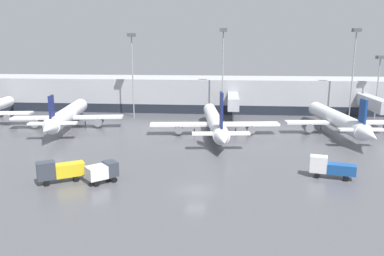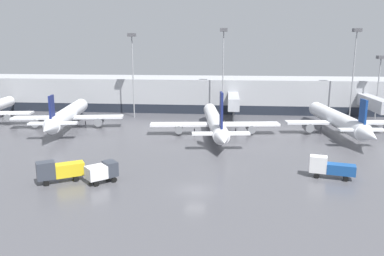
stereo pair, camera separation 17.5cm
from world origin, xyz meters
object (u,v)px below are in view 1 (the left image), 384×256
(parked_jet_1, at_px, (215,122))
(apron_light_mast_0, at_px, (355,50))
(service_truck_0, at_px, (60,170))
(apron_light_mast_6, at_px, (223,49))
(apron_light_mast_3, at_px, (132,53))
(service_truck_2, at_px, (330,167))
(service_truck_1, at_px, (102,171))
(parked_jet_3, at_px, (337,120))
(parked_jet_0, at_px, (68,115))
(apron_light_mast_4, at_px, (380,68))
(traffic_cone_2, at_px, (51,122))

(parked_jet_1, distance_m, apron_light_mast_0, 39.80)
(service_truck_0, bearing_deg, apron_light_mast_6, -144.54)
(apron_light_mast_3, bearing_deg, apron_light_mast_6, 4.89)
(service_truck_2, height_order, apron_light_mast_0, apron_light_mast_0)
(apron_light_mast_0, bearing_deg, service_truck_1, -133.87)
(apron_light_mast_0, relative_size, apron_light_mast_6, 0.99)
(parked_jet_3, relative_size, apron_light_mast_6, 1.56)
(parked_jet_0, height_order, apron_light_mast_6, apron_light_mast_6)
(apron_light_mast_0, bearing_deg, apron_light_mast_3, -178.52)
(service_truck_1, bearing_deg, parked_jet_0, 77.69)
(apron_light_mast_0, xyz_separation_m, apron_light_mast_4, (6.68, 1.78, -4.30))
(parked_jet_3, height_order, apron_light_mast_6, apron_light_mast_6)
(parked_jet_1, relative_size, apron_light_mast_3, 1.71)
(service_truck_0, relative_size, traffic_cone_2, 9.09)
(apron_light_mast_4, distance_m, apron_light_mast_6, 37.93)
(service_truck_0, bearing_deg, parked_jet_1, -155.02)
(traffic_cone_2, bearing_deg, apron_light_mast_6, 16.37)
(service_truck_2, bearing_deg, parked_jet_0, -16.27)
(traffic_cone_2, bearing_deg, service_truck_0, -62.76)
(parked_jet_1, xyz_separation_m, apron_light_mast_6, (1.18, 19.30, 14.21))
(parked_jet_3, relative_size, apron_light_mast_4, 2.22)
(service_truck_2, distance_m, traffic_cone_2, 63.60)
(parked_jet_3, xyz_separation_m, service_truck_0, (-44.19, -32.74, -1.25))
(traffic_cone_2, bearing_deg, parked_jet_1, -11.29)
(apron_light_mast_0, xyz_separation_m, apron_light_mast_3, (-53.25, -1.37, -0.66))
(parked_jet_1, bearing_deg, apron_light_mast_6, -10.49)
(service_truck_0, height_order, apron_light_mast_0, apron_light_mast_0)
(service_truck_2, height_order, traffic_cone_2, service_truck_2)
(traffic_cone_2, relative_size, apron_light_mast_3, 0.03)
(service_truck_0, xyz_separation_m, apron_light_mast_4, (58.16, 49.96, 10.79))
(parked_jet_1, relative_size, service_truck_1, 8.19)
(service_truck_2, bearing_deg, apron_light_mast_6, -57.35)
(service_truck_1, relative_size, traffic_cone_2, 6.65)
(parked_jet_0, relative_size, apron_light_mast_0, 1.58)
(parked_jet_3, bearing_deg, apron_light_mast_4, -44.49)
(parked_jet_3, relative_size, apron_light_mast_3, 1.65)
(apron_light_mast_3, relative_size, apron_light_mast_6, 0.95)
(apron_light_mast_0, bearing_deg, apron_light_mast_4, 14.96)
(parked_jet_0, distance_m, apron_light_mast_0, 67.77)
(parked_jet_3, bearing_deg, traffic_cone_2, 80.62)
(parked_jet_1, height_order, apron_light_mast_0, apron_light_mast_0)
(service_truck_0, bearing_deg, parked_jet_0, -100.01)
(apron_light_mast_3, bearing_deg, service_truck_0, -87.83)
(apron_light_mast_6, bearing_deg, traffic_cone_2, -163.63)
(service_truck_0, xyz_separation_m, apron_light_mast_0, (51.48, 48.18, 15.08))
(parked_jet_0, bearing_deg, service_truck_2, -129.40)
(service_truck_0, height_order, service_truck_2, service_truck_0)
(service_truck_1, height_order, apron_light_mast_6, apron_light_mast_6)
(service_truck_1, distance_m, traffic_cone_2, 44.19)
(service_truck_1, bearing_deg, apron_light_mast_6, 30.56)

